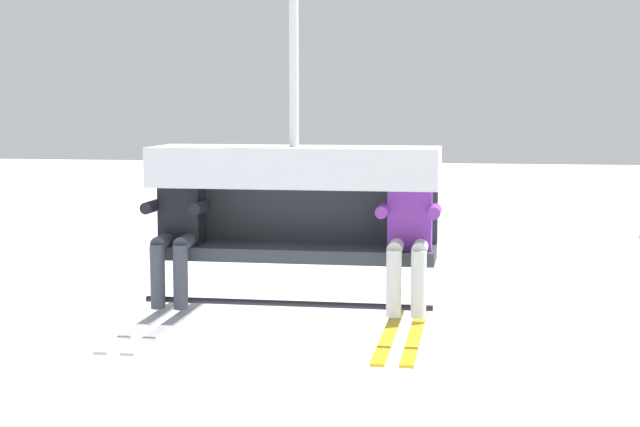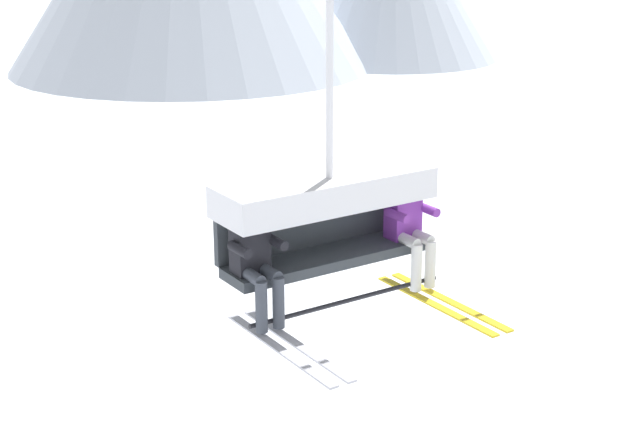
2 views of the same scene
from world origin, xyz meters
name	(u,v)px [view 2 (image 2 of 2)]	position (x,y,z in m)	size (l,w,h in m)	color
chairlift_chair	(325,204)	(-0.60, -0.73, 6.08)	(2.18, 0.74, 3.03)	#33383D
skier_black	(257,259)	(-1.47, -0.95, 5.77)	(0.46, 1.70, 1.23)	black
skier_purple	(411,225)	(0.28, -0.95, 5.77)	(0.46, 1.70, 1.23)	purple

